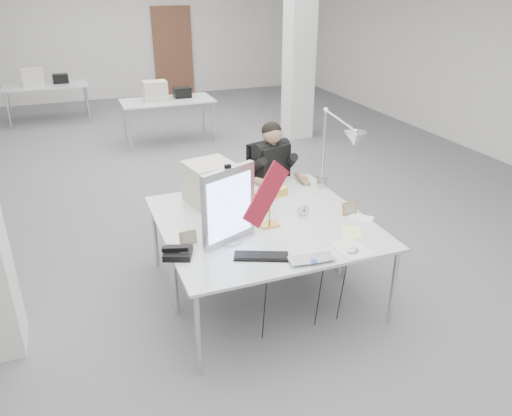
{
  "coord_description": "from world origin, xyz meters",
  "views": [
    {
      "loc": [
        -1.49,
        -5.74,
        2.73
      ],
      "look_at": [
        -0.05,
        -2.0,
        0.86
      ],
      "focal_mm": 35.0,
      "sensor_mm": 36.0,
      "label": 1
    }
  ],
  "objects_px": {
    "office_chair": "(270,189)",
    "monitor": "(229,206)",
    "beige_monitor": "(210,182)",
    "seated_person": "(272,162)",
    "architect_lamp": "(336,150)",
    "laptop": "(314,263)",
    "bankers_lamp": "(270,208)",
    "desk_main": "(284,245)",
    "desk_phone": "(178,253)"
  },
  "relations": [
    {
      "from": "office_chair",
      "to": "monitor",
      "type": "xyz_separation_m",
      "value": [
        -0.91,
        -1.32,
        0.51
      ]
    },
    {
      "from": "beige_monitor",
      "to": "office_chair",
      "type": "bearing_deg",
      "value": 19.22
    },
    {
      "from": "seated_person",
      "to": "architect_lamp",
      "type": "xyz_separation_m",
      "value": [
        0.35,
        -0.76,
        0.33
      ]
    },
    {
      "from": "laptop",
      "to": "bankers_lamp",
      "type": "bearing_deg",
      "value": 100.88
    },
    {
      "from": "bankers_lamp",
      "to": "beige_monitor",
      "type": "distance_m",
      "value": 0.76
    },
    {
      "from": "laptop",
      "to": "beige_monitor",
      "type": "distance_m",
      "value": 1.47
    },
    {
      "from": "monitor",
      "to": "beige_monitor",
      "type": "relative_size",
      "value": 1.54
    },
    {
      "from": "office_chair",
      "to": "monitor",
      "type": "bearing_deg",
      "value": -141.67
    },
    {
      "from": "seated_person",
      "to": "monitor",
      "type": "distance_m",
      "value": 1.57
    },
    {
      "from": "bankers_lamp",
      "to": "architect_lamp",
      "type": "bearing_deg",
      "value": 11.76
    },
    {
      "from": "architect_lamp",
      "to": "desk_main",
      "type": "bearing_deg",
      "value": -153.4
    },
    {
      "from": "seated_person",
      "to": "desk_phone",
      "type": "xyz_separation_m",
      "value": [
        -1.35,
        -1.36,
        -0.12
      ]
    },
    {
      "from": "desk_main",
      "to": "seated_person",
      "type": "distance_m",
      "value": 1.56
    },
    {
      "from": "seated_person",
      "to": "monitor",
      "type": "relative_size",
      "value": 1.35
    },
    {
      "from": "laptop",
      "to": "office_chair",
      "type": "bearing_deg",
      "value": 83.06
    },
    {
      "from": "seated_person",
      "to": "architect_lamp",
      "type": "bearing_deg",
      "value": -82.83
    },
    {
      "from": "monitor",
      "to": "desk_phone",
      "type": "bearing_deg",
      "value": 167.99
    },
    {
      "from": "bankers_lamp",
      "to": "beige_monitor",
      "type": "bearing_deg",
      "value": 104.07
    },
    {
      "from": "monitor",
      "to": "bankers_lamp",
      "type": "height_order",
      "value": "monitor"
    },
    {
      "from": "desk_main",
      "to": "beige_monitor",
      "type": "xyz_separation_m",
      "value": [
        -0.32,
        1.02,
        0.21
      ]
    },
    {
      "from": "office_chair",
      "to": "bankers_lamp",
      "type": "bearing_deg",
      "value": -129.98
    },
    {
      "from": "desk_main",
      "to": "laptop",
      "type": "relative_size",
      "value": 5.1
    },
    {
      "from": "desk_main",
      "to": "monitor",
      "type": "xyz_separation_m",
      "value": [
        -0.4,
        0.19,
        0.33
      ]
    },
    {
      "from": "laptop",
      "to": "bankers_lamp",
      "type": "distance_m",
      "value": 0.74
    },
    {
      "from": "bankers_lamp",
      "to": "architect_lamp",
      "type": "xyz_separation_m",
      "value": [
        0.84,
        0.37,
        0.31
      ]
    },
    {
      "from": "bankers_lamp",
      "to": "monitor",
      "type": "bearing_deg",
      "value": -172.45
    },
    {
      "from": "monitor",
      "to": "laptop",
      "type": "bearing_deg",
      "value": -73.22
    },
    {
      "from": "laptop",
      "to": "beige_monitor",
      "type": "relative_size",
      "value": 0.85
    },
    {
      "from": "seated_person",
      "to": "desk_phone",
      "type": "relative_size",
      "value": 4.05
    },
    {
      "from": "office_chair",
      "to": "beige_monitor",
      "type": "bearing_deg",
      "value": -166.3
    },
    {
      "from": "monitor",
      "to": "architect_lamp",
      "type": "distance_m",
      "value": 1.36
    },
    {
      "from": "monitor",
      "to": "desk_main",
      "type": "bearing_deg",
      "value": -48.34
    },
    {
      "from": "desk_main",
      "to": "beige_monitor",
      "type": "relative_size",
      "value": 4.33
    },
    {
      "from": "desk_main",
      "to": "desk_phone",
      "type": "bearing_deg",
      "value": 173.08
    },
    {
      "from": "bankers_lamp",
      "to": "beige_monitor",
      "type": "xyz_separation_m",
      "value": [
        -0.33,
        0.68,
        0.03
      ]
    },
    {
      "from": "bankers_lamp",
      "to": "laptop",
      "type": "bearing_deg",
      "value": -96.87
    },
    {
      "from": "desk_main",
      "to": "desk_phone",
      "type": "relative_size",
      "value": 8.48
    },
    {
      "from": "desk_phone",
      "to": "beige_monitor",
      "type": "bearing_deg",
      "value": 81.43
    },
    {
      "from": "beige_monitor",
      "to": "architect_lamp",
      "type": "distance_m",
      "value": 1.24
    },
    {
      "from": "laptop",
      "to": "desk_phone",
      "type": "xyz_separation_m",
      "value": [
        -0.93,
        0.49,
        0.01
      ]
    },
    {
      "from": "office_chair",
      "to": "desk_main",
      "type": "bearing_deg",
      "value": -125.73
    },
    {
      "from": "architect_lamp",
      "to": "office_chair",
      "type": "bearing_deg",
      "value": 99.99
    },
    {
      "from": "desk_main",
      "to": "bankers_lamp",
      "type": "height_order",
      "value": "bankers_lamp"
    },
    {
      "from": "office_chair",
      "to": "laptop",
      "type": "xyz_separation_m",
      "value": [
        -0.43,
        -1.9,
        0.21
      ]
    },
    {
      "from": "monitor",
      "to": "laptop",
      "type": "distance_m",
      "value": 0.81
    },
    {
      "from": "architect_lamp",
      "to": "monitor",
      "type": "bearing_deg",
      "value": -170.71
    },
    {
      "from": "beige_monitor",
      "to": "laptop",
      "type": "bearing_deg",
      "value": -85.92
    },
    {
      "from": "laptop",
      "to": "beige_monitor",
      "type": "bearing_deg",
      "value": 111.58
    },
    {
      "from": "monitor",
      "to": "office_chair",
      "type": "bearing_deg",
      "value": 32.63
    },
    {
      "from": "seated_person",
      "to": "beige_monitor",
      "type": "bearing_deg",
      "value": -168.92
    }
  ]
}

